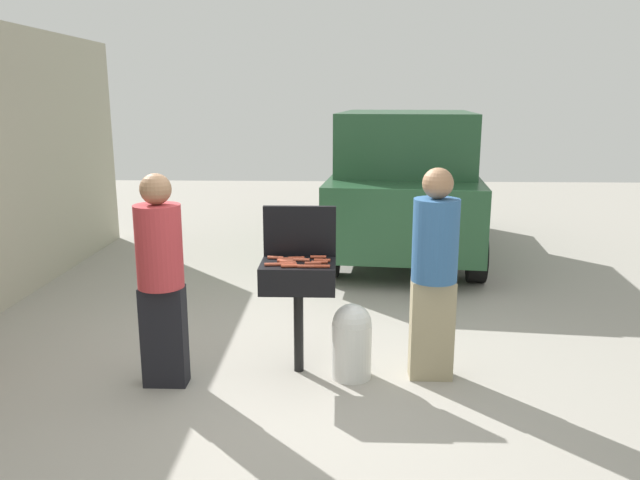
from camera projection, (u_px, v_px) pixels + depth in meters
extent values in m
plane|color=#9E998E|center=(289.00, 377.00, 5.04)|extent=(24.00, 24.00, 0.00)
cylinder|color=black|center=(299.00, 330.00, 5.08)|extent=(0.08, 0.08, 0.71)
cube|color=black|center=(298.00, 276.00, 4.97)|extent=(0.60, 0.44, 0.22)
cube|color=black|center=(300.00, 231.00, 5.12)|extent=(0.60, 0.05, 0.42)
cylinder|color=#AD4228|center=(318.00, 257.00, 5.07)|extent=(0.13, 0.03, 0.03)
cylinder|color=#B74C33|center=(306.00, 266.00, 4.80)|extent=(0.13, 0.03, 0.03)
cylinder|color=#C6593D|center=(301.00, 260.00, 4.98)|extent=(0.13, 0.04, 0.03)
cylinder|color=#B74C33|center=(288.00, 264.00, 4.85)|extent=(0.13, 0.04, 0.03)
cylinder|color=#B74C33|center=(313.00, 263.00, 4.88)|extent=(0.13, 0.04, 0.03)
cylinder|color=#AD4228|center=(322.00, 266.00, 4.79)|extent=(0.13, 0.03, 0.03)
cylinder|color=#C6593D|center=(285.00, 261.00, 4.95)|extent=(0.13, 0.03, 0.03)
cylinder|color=#C6593D|center=(275.00, 258.00, 5.05)|extent=(0.13, 0.04, 0.03)
cylinder|color=#B74C33|center=(286.00, 259.00, 5.01)|extent=(0.13, 0.03, 0.03)
cylinder|color=#AD4228|center=(320.00, 262.00, 4.91)|extent=(0.13, 0.04, 0.03)
cylinder|color=#B74C33|center=(288.00, 262.00, 4.91)|extent=(0.13, 0.04, 0.03)
cylinder|color=#AD4228|center=(289.00, 266.00, 4.80)|extent=(0.13, 0.04, 0.03)
cylinder|color=#AD4228|center=(296.00, 258.00, 5.03)|extent=(0.13, 0.04, 0.03)
cylinder|color=#B74C33|center=(273.00, 264.00, 4.85)|extent=(0.13, 0.04, 0.03)
cylinder|color=#AD4228|center=(322.00, 260.00, 4.97)|extent=(0.13, 0.03, 0.03)
cylinder|color=silver|center=(352.00, 350.00, 4.99)|extent=(0.32, 0.32, 0.46)
sphere|color=silver|center=(352.00, 323.00, 4.94)|extent=(0.31, 0.31, 0.31)
cube|color=black|center=(164.00, 336.00, 4.83)|extent=(0.33, 0.18, 0.80)
cylinder|color=#B23338|center=(159.00, 246.00, 4.67)|extent=(0.35, 0.35, 0.64)
sphere|color=#936B4C|center=(156.00, 189.00, 4.57)|extent=(0.23, 0.23, 0.23)
cube|color=gray|center=(432.00, 329.00, 4.95)|extent=(0.34, 0.19, 0.82)
cylinder|color=#2D598C|center=(435.00, 240.00, 4.78)|extent=(0.36, 0.36, 0.65)
sphere|color=#936B4C|center=(438.00, 183.00, 4.68)|extent=(0.24, 0.24, 0.24)
cube|color=#234C2D|center=(404.00, 198.00, 9.08)|extent=(2.35, 4.58, 0.90)
cube|color=#234C2D|center=(406.00, 141.00, 8.69)|extent=(2.02, 2.77, 0.80)
cylinder|color=black|center=(477.00, 256.00, 7.57)|extent=(0.29, 0.66, 0.64)
cylinder|color=black|center=(330.00, 251.00, 7.82)|extent=(0.29, 0.66, 0.64)
cylinder|color=black|center=(457.00, 211.00, 10.54)|extent=(0.29, 0.66, 0.64)
cylinder|color=black|center=(352.00, 209.00, 10.79)|extent=(0.29, 0.66, 0.64)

